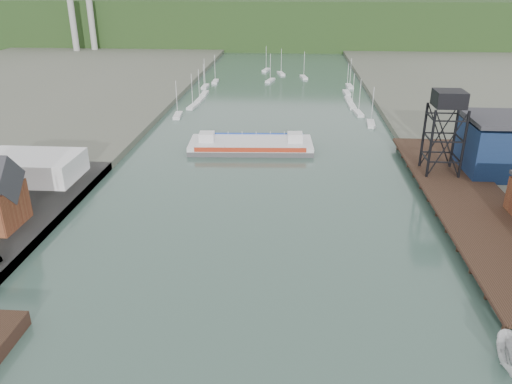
# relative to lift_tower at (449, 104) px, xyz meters

# --- Properties ---
(east_pier) EXTENTS (14.00, 70.00, 2.45)m
(east_pier) POSITION_rel_lift_tower_xyz_m (2.00, -13.00, -13.75)
(east_pier) COLOR black
(east_pier) RESTS_ON ground
(white_shed) EXTENTS (18.00, 12.00, 4.50)m
(white_shed) POSITION_rel_lift_tower_xyz_m (-79.00, -8.00, -11.80)
(white_shed) COLOR silver
(white_shed) RESTS_ON west_quay
(lift_tower) EXTENTS (6.50, 6.50, 16.00)m
(lift_tower) POSITION_rel_lift_tower_xyz_m (0.00, 0.00, 0.00)
(lift_tower) COLOR black
(lift_tower) RESTS_ON east_pier
(marina_sailboats) EXTENTS (57.71, 92.65, 0.90)m
(marina_sailboats) POSITION_rel_lift_tower_xyz_m (-34.92, 80.46, -15.30)
(marina_sailboats) COLOR silver
(marina_sailboats) RESTS_ON ground
(distant_hills) EXTENTS (500.00, 120.00, 80.00)m
(distant_hills) POSITION_rel_lift_tower_xyz_m (-38.98, 243.35, -5.27)
(distant_hills) COLOR #183116
(distant_hills) RESTS_ON ground
(chain_ferry) EXTENTS (29.31, 13.18, 4.13)m
(chain_ferry) POSITION_rel_lift_tower_xyz_m (-38.67, 17.26, -14.46)
(chain_ferry) COLOR #464648
(chain_ferry) RESTS_ON ground
(motorboat) EXTENTS (3.97, 6.99, 2.55)m
(motorboat) POSITION_rel_lift_tower_xyz_m (-5.84, -51.93, -14.37)
(motorboat) COLOR silver
(motorboat) RESTS_ON ground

